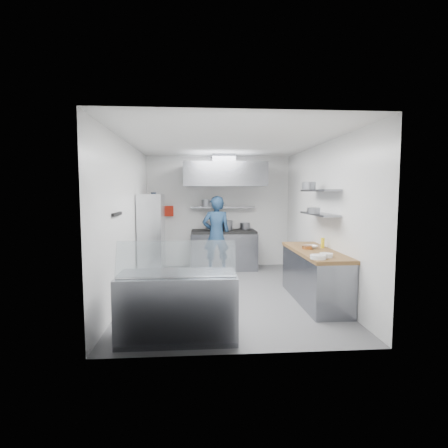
{
  "coord_description": "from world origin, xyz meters",
  "views": [
    {
      "loc": [
        -0.52,
        -6.4,
        1.88
      ],
      "look_at": [
        0.0,
        0.6,
        1.25
      ],
      "focal_mm": 28.0,
      "sensor_mm": 36.0,
      "label": 1
    }
  ],
  "objects": [
    {
      "name": "stock_pot_left",
      "position": [
        -0.19,
        2.39,
        1.06
      ],
      "size": [
        0.29,
        0.29,
        0.2
      ],
      "primitive_type": "cylinder",
      "color": "slate",
      "rests_on": "cooktop"
    },
    {
      "name": "squeeze_bottle",
      "position": [
        1.69,
        -0.39,
        0.99
      ],
      "size": [
        0.06,
        0.06,
        0.18
      ],
      "primitive_type": "cylinder",
      "color": "yellow",
      "rests_on": "prep_counter_top"
    },
    {
      "name": "wall_back",
      "position": [
        0.0,
        2.5,
        1.4
      ],
      "size": [
        3.6,
        2.8,
        0.02
      ],
      "primitive_type": "cube",
      "rotation": [
        1.57,
        0.0,
        0.0
      ],
      "color": "white",
      "rests_on": "floor"
    },
    {
      "name": "copper_pan",
      "position": [
        1.38,
        -0.48,
        0.93
      ],
      "size": [
        0.18,
        0.18,
        0.06
      ],
      "primitive_type": "cylinder",
      "color": "#B26832",
      "rests_on": "prep_counter_top"
    },
    {
      "name": "prep_counter_base",
      "position": [
        1.48,
        -0.6,
        0.42
      ],
      "size": [
        0.62,
        2.0,
        0.84
      ],
      "primitive_type": "cube",
      "color": "gray",
      "rests_on": "floor"
    },
    {
      "name": "over_range_shelf",
      "position": [
        0.1,
        2.34,
        1.52
      ],
      "size": [
        1.6,
        0.3,
        0.04
      ],
      "primitive_type": "cube",
      "color": "gray",
      "rests_on": "wall_back"
    },
    {
      "name": "rack_bin_b",
      "position": [
        -1.53,
        1.3,
        1.3
      ],
      "size": [
        0.13,
        0.16,
        0.14
      ],
      "primitive_type": "cube",
      "color": "yellow",
      "rests_on": "wire_rack"
    },
    {
      "name": "wall_shelf_upper",
      "position": [
        1.64,
        -0.3,
        1.92
      ],
      "size": [
        0.3,
        1.3,
        0.04
      ],
      "primitive_type": "cube",
      "color": "gray",
      "rests_on": "wall_right"
    },
    {
      "name": "mixing_bowl",
      "position": [
        1.46,
        -0.44,
        0.93
      ],
      "size": [
        0.25,
        0.25,
        0.06
      ],
      "primitive_type": "imported",
      "rotation": [
        0.0,
        0.0,
        0.1
      ],
      "color": "white",
      "rests_on": "prep_counter_top"
    },
    {
      "name": "prep_counter_top",
      "position": [
        1.48,
        -0.6,
        0.87
      ],
      "size": [
        0.65,
        2.04,
        0.06
      ],
      "primitive_type": "cube",
      "color": "brown",
      "rests_on": "prep_counter_base"
    },
    {
      "name": "shelf_pot_d",
      "position": [
        1.53,
        -0.02,
        2.01
      ],
      "size": [
        0.25,
        0.25,
        0.14
      ],
      "primitive_type": "cylinder",
      "color": "slate",
      "rests_on": "wall_shelf_upper"
    },
    {
      "name": "stock_pot_mid",
      "position": [
        0.15,
        2.1,
        1.08
      ],
      "size": [
        0.34,
        0.34,
        0.24
      ],
      "primitive_type": "cylinder",
      "color": "slate",
      "rests_on": "cooktop"
    },
    {
      "name": "display_case",
      "position": [
        -0.79,
        -2.0,
        0.42
      ],
      "size": [
        1.5,
        0.7,
        0.85
      ],
      "primitive_type": "cube",
      "color": "gray",
      "rests_on": "floor"
    },
    {
      "name": "shelf_pot_c",
      "position": [
        1.49,
        -0.45,
        1.57
      ],
      "size": [
        0.22,
        0.22,
        0.1
      ],
      "primitive_type": "cylinder",
      "color": "slate",
      "rests_on": "wall_shelf_lower"
    },
    {
      "name": "hood_duct",
      "position": [
        0.1,
        2.15,
        2.68
      ],
      "size": [
        0.55,
        0.55,
        0.24
      ],
      "primitive_type": "cube",
      "color": "slate",
      "rests_on": "extractor_hood"
    },
    {
      "name": "wall_shelf_lower",
      "position": [
        1.64,
        -0.3,
        1.5
      ],
      "size": [
        0.3,
        1.3,
        0.04
      ],
      "primitive_type": "cube",
      "color": "gray",
      "rests_on": "wall_right"
    },
    {
      "name": "cooktop",
      "position": [
        0.1,
        2.1,
        0.93
      ],
      "size": [
        1.57,
        0.78,
        0.06
      ],
      "primitive_type": "cube",
      "color": "black",
      "rests_on": "gas_range"
    },
    {
      "name": "wall_front",
      "position": [
        0.0,
        -2.5,
        1.4
      ],
      "size": [
        3.6,
        2.8,
        0.02
      ],
      "primitive_type": "cube",
      "rotation": [
        -1.57,
        0.0,
        0.0
      ],
      "color": "white",
      "rests_on": "floor"
    },
    {
      "name": "ceiling",
      "position": [
        0.0,
        0.0,
        2.8
      ],
      "size": [
        5.0,
        5.0,
        0.0
      ],
      "primitive_type": "plane",
      "rotation": [
        3.14,
        0.0,
        0.0
      ],
      "color": "silver",
      "rests_on": "wall_back"
    },
    {
      "name": "gas_range",
      "position": [
        0.1,
        2.1,
        0.45
      ],
      "size": [
        1.6,
        0.8,
        0.9
      ],
      "primitive_type": "cube",
      "color": "gray",
      "rests_on": "floor"
    },
    {
      "name": "extractor_hood",
      "position": [
        0.1,
        1.93,
        2.3
      ],
      "size": [
        1.9,
        1.15,
        0.55
      ],
      "primitive_type": "cube",
      "color": "gray",
      "rests_on": "wall_back"
    },
    {
      "name": "stock_pot_right",
      "position": [
        0.67,
        2.39,
        1.04
      ],
      "size": [
        0.26,
        0.26,
        0.16
      ],
      "primitive_type": "cylinder",
      "color": "slate",
      "rests_on": "cooktop"
    },
    {
      "name": "plate_stack_a",
      "position": [
        1.25,
        -1.41,
        0.93
      ],
      "size": [
        0.23,
        0.23,
        0.06
      ],
      "primitive_type": "cylinder",
      "color": "white",
      "rests_on": "prep_counter_top"
    },
    {
      "name": "rack_bin_a",
      "position": [
        -1.53,
        0.95,
        0.8
      ],
      "size": [
        0.14,
        0.18,
        0.16
      ],
      "primitive_type": "cube",
      "color": "white",
      "rests_on": "wire_rack"
    },
    {
      "name": "knife_strip",
      "position": [
        -1.78,
        -0.9,
        1.55
      ],
      "size": [
        0.04,
        0.55,
        0.05
      ],
      "primitive_type": "cube",
      "color": "black",
      "rests_on": "wall_left"
    },
    {
      "name": "chef",
      "position": [
        -0.1,
        1.73,
        0.9
      ],
      "size": [
        0.68,
        0.47,
        1.81
      ],
      "primitive_type": "imported",
      "rotation": [
        0.0,
        0.0,
        3.2
      ],
      "color": "navy",
      "rests_on": "floor"
    },
    {
      "name": "wall_left",
      "position": [
        -1.8,
        0.0,
        1.4
      ],
      "size": [
        2.8,
        5.0,
        0.02
      ],
      "primitive_type": "cube",
      "rotation": [
        1.57,
        0.0,
        1.57
      ],
      "color": "white",
      "rests_on": "floor"
    },
    {
      "name": "wall_right",
      "position": [
        1.8,
        0.0,
        1.4
      ],
      "size": [
        2.8,
        5.0,
        0.02
      ],
      "primitive_type": "cube",
      "rotation": [
        1.57,
        0.0,
        -1.57
      ],
      "color": "white",
      "rests_on": "floor"
    },
    {
      "name": "display_glass",
      "position": [
        -0.79,
        -2.12,
        1.07
      ],
      "size": [
        1.47,
        0.19,
        0.42
      ],
      "primitive_type": "cube",
      "rotation": [
        -0.38,
        0.0,
        0.0
      ],
      "color": "silver",
      "rests_on": "display_case"
    },
    {
      "name": "shelf_pot_a",
      "position": [
        -0.31,
        2.13,
        1.63
      ],
      "size": [
        0.26,
        0.26,
        0.18
      ],
      "primitive_type": "cylinder",
      "color": "slate",
      "rests_on": "over_range_shelf"
    },
    {
      "name": "red_firebox",
      "position": [
        -1.25,
        2.44,
        1.42
      ],
      "size": [
        0.22,
        0.1,
        0.26
      ],
      "primitive_type": "cube",
      "color": "#AF1D0E",
      "rests_on": "wall_back"
    },
    {
      "name": "floor",
      "position": [
        0.0,
        0.0,
        0.0
      ],
      "size": [
        5.0,
        5.0,
        0.0
      ],
      "primitive_type": "plane",
      "color": "#525254",
      "rests_on": "ground"
    },
    {
      "name": "wire_rack",
      "position": [
        -1.53,
        1.23,
        0.93
      ],
      "size": [
        0.5,
        0.9,
        1.85
      ],
      "primitive_type": "cube",
      "color": "silver",
      "rests_on": "floor"
    },
    {
      "name": "rack_jar",
      "position": [
        -1.48,
        1.27,
        1.8
      ],
      "size": [
        0.11,
        0.11,
        0.18
      ],
      "primitive_type": "cylinder",
      "color": "black",
      "rests_on": "wire_rack"
    },
    {
      "name": "plate_stack_b",
      "position": [
        1.42,
        -1.28,
        0.93
      ],
      "size": [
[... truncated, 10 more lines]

